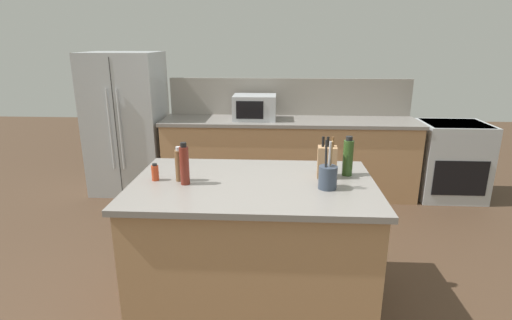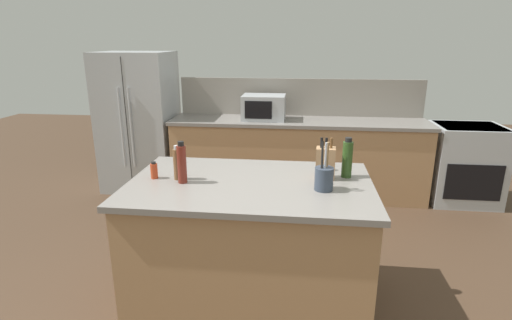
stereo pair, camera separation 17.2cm
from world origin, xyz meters
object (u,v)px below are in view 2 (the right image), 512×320
Objects in this scene: refrigerator at (139,122)px; microwave at (264,107)px; knife_block at (325,163)px; range_oven at (464,163)px; olive_oil_bottle at (347,159)px; vinegar_bottle at (182,163)px; salt_shaker at (323,162)px; spice_jar_paprika at (154,170)px; utensil_crock at (324,178)px; pepper_grinder at (177,163)px.

microwave is (1.59, -0.05, 0.22)m from refrigerator.
range_oven is at bearing 53.17° from knife_block.
vinegar_bottle reaches higher than olive_oil_bottle.
salt_shaker is at bearing 21.63° from vinegar_bottle.
vinegar_bottle reaches higher than spice_jar_paprika.
utensil_crock is at bearing -1.77° from vinegar_bottle.
olive_oil_bottle is (2.37, -2.07, 0.21)m from refrigerator.
range_oven is at bearing 38.56° from pepper_grinder.
refrigerator is 3.07m from knife_block.
olive_oil_bottle reaches higher than spice_jar_paprika.
refrigerator is at bearing 138.86° from salt_shaker.
utensil_crock is 1.12× the size of vinegar_bottle.
olive_oil_bottle is (0.78, -2.01, -0.01)m from microwave.
olive_oil_bottle is at bearing 7.78° from spice_jar_paprika.
knife_block reaches higher than salt_shaker.
utensil_crock is 1.00m from pepper_grinder.
knife_block is 1.02× the size of olive_oil_bottle.
spice_jar_paprika is (-0.17, -0.00, -0.06)m from pepper_grinder.
refrigerator reaches higher than olive_oil_bottle.
range_oven is 3.25× the size of olive_oil_bottle.
pepper_grinder is at bearing -99.85° from microwave.
range_oven is 3.21× the size of vinegar_bottle.
vinegar_bottle is at bearing -167.48° from olive_oil_bottle.
utensil_crock is 2.44× the size of salt_shaker.
utensil_crock is at bearing -46.75° from refrigerator.
range_oven is 2.87× the size of utensil_crock.
utensil_crock is (0.61, -2.29, -0.06)m from microwave.
knife_block is 0.23m from utensil_crock.
range_oven is 2.45m from microwave.
vinegar_bottle is at bearing 178.23° from utensil_crock.
refrigerator is 2.64m from vinegar_bottle.
refrigerator is at bearing 139.77° from knife_block.
utensil_crock reaches higher than spice_jar_paprika.
range_oven is at bearing 36.90° from spice_jar_paprika.
spice_jar_paprika is (-1.17, -0.31, -0.01)m from salt_shaker.
pepper_grinder is at bearing 0.01° from spice_jar_paprika.
microwave is at bearing 180.00° from range_oven.
vinegar_bottle is (1.26, -2.31, 0.21)m from refrigerator.
olive_oil_bottle is (0.15, 0.05, 0.02)m from knife_block.
range_oven is at bearing 52.37° from utensil_crock.
range_oven is 7.71× the size of spice_jar_paprika.
microwave is 2.37m from utensil_crock.
microwave is 4.24× the size of spice_jar_paprika.
knife_block is 1.21× the size of pepper_grinder.
refrigerator is at bearing 133.25° from utensil_crock.
knife_block is 0.91× the size of utensil_crock.
microwave is 1.99m from salt_shaker.
vinegar_bottle is at bearing -158.37° from salt_shaker.
vinegar_bottle reaches higher than range_oven.
salt_shaker is (0.95, 0.38, -0.07)m from vinegar_bottle.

